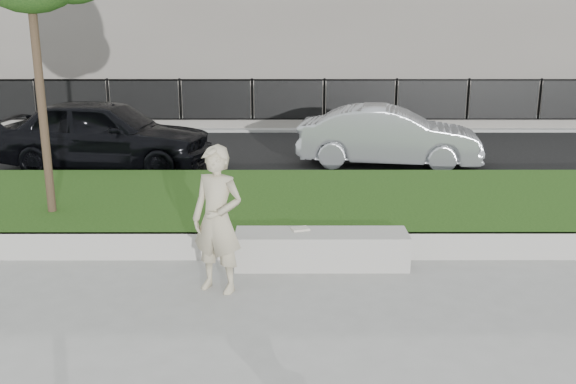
{
  "coord_description": "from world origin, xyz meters",
  "views": [
    {
      "loc": [
        0.45,
        -7.64,
        3.35
      ],
      "look_at": [
        0.47,
        1.2,
        0.96
      ],
      "focal_mm": 40.0,
      "sensor_mm": 36.0,
      "label": 1
    }
  ],
  "objects_px": {
    "car_dark": "(105,134)",
    "car_silver": "(389,136)",
    "stone_bench": "(321,249)",
    "man": "(217,220)",
    "book": "(300,229)"
  },
  "relations": [
    {
      "from": "stone_bench",
      "to": "man",
      "type": "height_order",
      "value": "man"
    },
    {
      "from": "book",
      "to": "car_dark",
      "type": "height_order",
      "value": "car_dark"
    },
    {
      "from": "man",
      "to": "car_silver",
      "type": "height_order",
      "value": "man"
    },
    {
      "from": "man",
      "to": "book",
      "type": "bearing_deg",
      "value": 65.59
    },
    {
      "from": "car_silver",
      "to": "car_dark",
      "type": "bearing_deg",
      "value": 102.73
    },
    {
      "from": "man",
      "to": "car_silver",
      "type": "xyz_separation_m",
      "value": [
        3.24,
        7.06,
        -0.21
      ]
    },
    {
      "from": "stone_bench",
      "to": "man",
      "type": "bearing_deg",
      "value": -148.5
    },
    {
      "from": "stone_bench",
      "to": "man",
      "type": "distance_m",
      "value": 1.72
    },
    {
      "from": "man",
      "to": "book",
      "type": "height_order",
      "value": "man"
    },
    {
      "from": "car_silver",
      "to": "man",
      "type": "bearing_deg",
      "value": 164.6
    },
    {
      "from": "car_dark",
      "to": "car_silver",
      "type": "relative_size",
      "value": 1.14
    },
    {
      "from": "man",
      "to": "car_dark",
      "type": "xyz_separation_m",
      "value": [
        -3.23,
        6.66,
        -0.08
      ]
    },
    {
      "from": "car_dark",
      "to": "car_silver",
      "type": "height_order",
      "value": "car_dark"
    },
    {
      "from": "book",
      "to": "car_dark",
      "type": "distance_m",
      "value": 7.16
    },
    {
      "from": "car_silver",
      "to": "book",
      "type": "bearing_deg",
      "value": 169.58
    }
  ]
}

